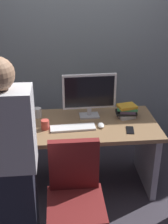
% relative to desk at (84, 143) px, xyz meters
% --- Properties ---
extents(ground_plane, '(9.00, 9.00, 0.00)m').
position_rel_desk_xyz_m(ground_plane, '(0.00, 0.00, -0.51)').
color(ground_plane, '#3D3842').
extents(wall_back, '(6.40, 0.10, 3.00)m').
position_rel_desk_xyz_m(wall_back, '(0.00, 0.91, 0.99)').
color(wall_back, gray).
rests_on(wall_back, ground).
extents(desk, '(1.46, 0.75, 0.74)m').
position_rel_desk_xyz_m(desk, '(0.00, 0.00, 0.00)').
color(desk, '#93704C').
rests_on(desk, ground).
extents(office_chair, '(0.52, 0.52, 0.94)m').
position_rel_desk_xyz_m(office_chair, '(-0.14, -0.79, -0.08)').
color(office_chair, black).
rests_on(office_chair, ground).
extents(person_at_desk, '(0.40, 0.24, 1.64)m').
position_rel_desk_xyz_m(person_at_desk, '(-0.61, -0.81, 0.33)').
color(person_at_desk, '#262838').
rests_on(person_at_desk, ground).
extents(monitor, '(0.54, 0.15, 0.46)m').
position_rel_desk_xyz_m(monitor, '(0.07, 0.16, 0.48)').
color(monitor, silver).
rests_on(monitor, desk).
extents(keyboard, '(0.44, 0.15, 0.02)m').
position_rel_desk_xyz_m(keyboard, '(-0.11, -0.10, 0.24)').
color(keyboard, white).
rests_on(keyboard, desk).
extents(mouse, '(0.06, 0.10, 0.03)m').
position_rel_desk_xyz_m(mouse, '(0.16, -0.09, 0.24)').
color(mouse, white).
rests_on(mouse, desk).
extents(cup_near_keyboard, '(0.08, 0.08, 0.09)m').
position_rel_desk_xyz_m(cup_near_keyboard, '(-0.37, -0.07, 0.27)').
color(cup_near_keyboard, '#D84C3F').
rests_on(cup_near_keyboard, desk).
extents(cup_by_monitor, '(0.08, 0.08, 0.10)m').
position_rel_desk_xyz_m(cup_by_monitor, '(-0.46, 0.19, 0.28)').
color(cup_by_monitor, white).
rests_on(cup_by_monitor, desk).
extents(book_stack, '(0.23, 0.19, 0.14)m').
position_rel_desk_xyz_m(book_stack, '(0.45, 0.11, 0.30)').
color(book_stack, white).
rests_on(book_stack, desk).
extents(cell_phone, '(0.09, 0.15, 0.01)m').
position_rel_desk_xyz_m(cell_phone, '(0.43, -0.18, 0.23)').
color(cell_phone, black).
rests_on(cell_phone, desk).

